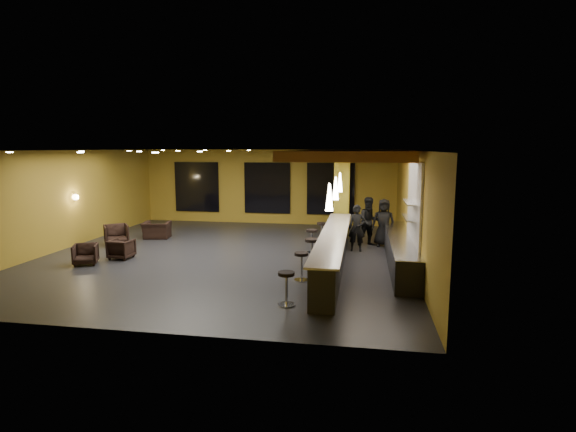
% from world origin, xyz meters
% --- Properties ---
extents(floor, '(12.00, 13.00, 0.10)m').
position_xyz_m(floor, '(0.00, 0.00, -0.05)').
color(floor, black).
rests_on(floor, ground).
extents(ceiling, '(12.00, 13.00, 0.10)m').
position_xyz_m(ceiling, '(0.00, 0.00, 3.55)').
color(ceiling, black).
extents(wall_back, '(12.00, 0.10, 3.50)m').
position_xyz_m(wall_back, '(0.00, 6.55, 1.75)').
color(wall_back, olive).
rests_on(wall_back, floor).
extents(wall_front, '(12.00, 0.10, 3.50)m').
position_xyz_m(wall_front, '(0.00, -6.55, 1.75)').
color(wall_front, olive).
rests_on(wall_front, floor).
extents(wall_left, '(0.10, 13.00, 3.50)m').
position_xyz_m(wall_left, '(-6.05, 0.00, 1.75)').
color(wall_left, olive).
rests_on(wall_left, floor).
extents(wall_right, '(0.10, 13.00, 3.50)m').
position_xyz_m(wall_right, '(6.05, 0.00, 1.75)').
color(wall_right, olive).
rests_on(wall_right, floor).
extents(wood_soffit, '(3.60, 8.00, 0.28)m').
position_xyz_m(wood_soffit, '(4.00, 1.00, 3.36)').
color(wood_soffit, '#A76530').
rests_on(wood_soffit, ceiling).
extents(window_left, '(2.20, 0.06, 2.40)m').
position_xyz_m(window_left, '(-3.50, 6.44, 1.70)').
color(window_left, black).
rests_on(window_left, wall_back).
extents(window_center, '(2.20, 0.06, 2.40)m').
position_xyz_m(window_center, '(0.00, 6.44, 1.70)').
color(window_center, black).
rests_on(window_center, wall_back).
extents(window_right, '(2.20, 0.06, 2.40)m').
position_xyz_m(window_right, '(3.00, 6.44, 1.70)').
color(window_right, black).
rests_on(window_right, wall_back).
extents(tile_backsplash, '(0.06, 3.20, 2.40)m').
position_xyz_m(tile_backsplash, '(5.96, -1.00, 2.00)').
color(tile_backsplash, white).
rests_on(tile_backsplash, wall_right).
extents(bar_counter, '(0.60, 8.00, 1.00)m').
position_xyz_m(bar_counter, '(3.65, -1.00, 0.50)').
color(bar_counter, black).
rests_on(bar_counter, floor).
extents(bar_top, '(0.78, 8.10, 0.05)m').
position_xyz_m(bar_top, '(3.65, -1.00, 1.02)').
color(bar_top, beige).
rests_on(bar_top, bar_counter).
extents(prep_counter, '(0.70, 6.00, 0.86)m').
position_xyz_m(prep_counter, '(5.65, -0.50, 0.43)').
color(prep_counter, black).
rests_on(prep_counter, floor).
extents(prep_top, '(0.72, 6.00, 0.03)m').
position_xyz_m(prep_top, '(5.65, -0.50, 0.89)').
color(prep_top, silver).
rests_on(prep_top, prep_counter).
extents(wall_shelf_lower, '(0.30, 1.50, 0.03)m').
position_xyz_m(wall_shelf_lower, '(5.82, -1.20, 1.60)').
color(wall_shelf_lower, silver).
rests_on(wall_shelf_lower, wall_right).
extents(wall_shelf_upper, '(0.30, 1.50, 0.03)m').
position_xyz_m(wall_shelf_upper, '(5.82, -1.20, 2.05)').
color(wall_shelf_upper, silver).
rests_on(wall_shelf_upper, wall_right).
extents(column, '(0.60, 0.60, 3.50)m').
position_xyz_m(column, '(3.65, 3.60, 1.75)').
color(column, '#A69625').
rests_on(column, floor).
extents(wall_sconce, '(0.22, 0.22, 0.22)m').
position_xyz_m(wall_sconce, '(-5.88, 0.50, 1.80)').
color(wall_sconce, '#FFE5B2').
rests_on(wall_sconce, wall_left).
extents(pendant_0, '(0.20, 0.20, 0.70)m').
position_xyz_m(pendant_0, '(3.65, -3.00, 2.35)').
color(pendant_0, white).
rests_on(pendant_0, wood_soffit).
extents(pendant_1, '(0.20, 0.20, 0.70)m').
position_xyz_m(pendant_1, '(3.65, -0.50, 2.35)').
color(pendant_1, white).
rests_on(pendant_1, wood_soffit).
extents(pendant_2, '(0.20, 0.20, 0.70)m').
position_xyz_m(pendant_2, '(3.65, 2.00, 2.35)').
color(pendant_2, white).
rests_on(pendant_2, wood_soffit).
extents(staff_a, '(0.60, 0.40, 1.63)m').
position_xyz_m(staff_a, '(4.31, 1.28, 0.81)').
color(staff_a, black).
rests_on(staff_a, floor).
extents(staff_b, '(1.06, 0.94, 1.81)m').
position_xyz_m(staff_b, '(4.75, 2.22, 0.90)').
color(staff_b, black).
rests_on(staff_b, floor).
extents(staff_c, '(0.87, 0.58, 1.74)m').
position_xyz_m(staff_c, '(5.25, 2.27, 0.87)').
color(staff_c, black).
rests_on(staff_c, floor).
extents(armchair_a, '(0.92, 0.93, 0.64)m').
position_xyz_m(armchair_a, '(-3.95, -1.96, 0.32)').
color(armchair_a, black).
rests_on(armchair_a, floor).
extents(armchair_b, '(0.71, 0.73, 0.64)m').
position_xyz_m(armchair_b, '(-3.24, -1.09, 0.32)').
color(armchair_b, black).
rests_on(armchair_b, floor).
extents(armchair_c, '(1.16, 1.17, 0.77)m').
position_xyz_m(armchair_c, '(-4.53, 0.80, 0.38)').
color(armchair_c, black).
rests_on(armchair_c, floor).
extents(armchair_d, '(1.15, 1.04, 0.66)m').
position_xyz_m(armchair_d, '(-3.61, 2.23, 0.33)').
color(armchair_d, black).
rests_on(armchair_d, floor).
extents(bar_stool_0, '(0.40, 0.40, 0.79)m').
position_xyz_m(bar_stool_0, '(2.81, -4.54, 0.51)').
color(bar_stool_0, silver).
rests_on(bar_stool_0, floor).
extents(bar_stool_1, '(0.40, 0.40, 0.78)m').
position_xyz_m(bar_stool_1, '(2.88, -2.56, 0.50)').
color(bar_stool_1, silver).
rests_on(bar_stool_1, floor).
extents(bar_stool_2, '(0.44, 0.44, 0.86)m').
position_xyz_m(bar_stool_2, '(2.99, -1.05, 0.55)').
color(bar_stool_2, silver).
rests_on(bar_stool_2, floor).
extents(bar_stool_3, '(0.42, 0.42, 0.82)m').
position_xyz_m(bar_stool_3, '(2.79, 0.72, 0.53)').
color(bar_stool_3, silver).
rests_on(bar_stool_3, floor).
extents(bar_stool_4, '(0.39, 0.39, 0.77)m').
position_xyz_m(bar_stool_4, '(2.97, 2.46, 0.49)').
color(bar_stool_4, silver).
rests_on(bar_stool_4, floor).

